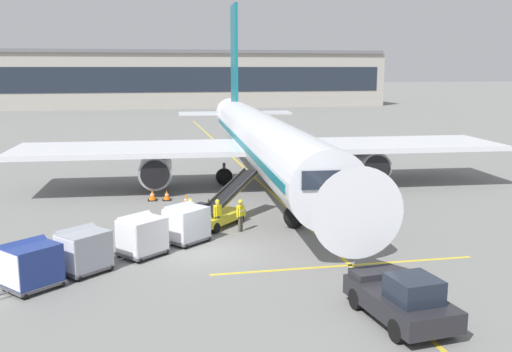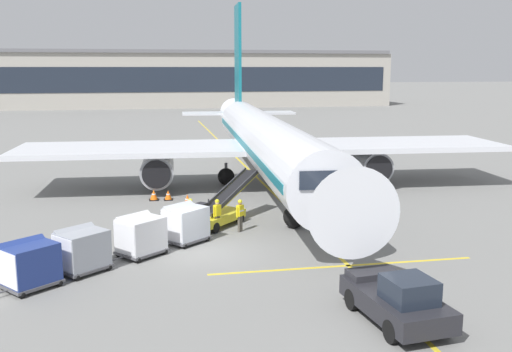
% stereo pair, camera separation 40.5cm
% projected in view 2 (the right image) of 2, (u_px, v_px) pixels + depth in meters
% --- Properties ---
extents(ground_plane, '(600.00, 600.00, 0.00)m').
position_uv_depth(ground_plane, '(206.00, 253.00, 27.52)').
color(ground_plane, slate).
extents(parked_airplane, '(35.03, 44.47, 14.67)m').
position_uv_depth(parked_airplane, '(264.00, 140.00, 42.23)').
color(parked_airplane, silver).
rests_on(parked_airplane, ground).
extents(belt_loader, '(4.58, 4.86, 2.68)m').
position_uv_depth(belt_loader, '(219.00, 210.00, 32.23)').
color(belt_loader, gold).
rests_on(belt_loader, ground).
extents(baggage_cart_lead, '(2.60, 2.51, 1.91)m').
position_uv_depth(baggage_cart_lead, '(185.00, 223.00, 28.95)').
color(baggage_cart_lead, '#515156').
rests_on(baggage_cart_lead, ground).
extents(baggage_cart_second, '(2.60, 2.51, 1.91)m').
position_uv_depth(baggage_cart_second, '(140.00, 235.00, 26.91)').
color(baggage_cart_second, '#515156').
rests_on(baggage_cart_second, ground).
extents(baggage_cart_third, '(2.60, 2.51, 1.91)m').
position_uv_depth(baggage_cart_third, '(82.00, 249.00, 24.76)').
color(baggage_cart_third, '#515156').
rests_on(baggage_cart_third, ground).
extents(baggage_cart_fourth, '(2.60, 2.51, 1.91)m').
position_uv_depth(baggage_cart_fourth, '(29.00, 263.00, 22.94)').
color(baggage_cart_fourth, '#515156').
rests_on(baggage_cart_fourth, ground).
extents(pushback_tug, '(2.61, 4.62, 1.83)m').
position_uv_depth(pushback_tug, '(397.00, 299.00, 19.84)').
color(pushback_tug, '#232328').
rests_on(pushback_tug, ground).
extents(ground_crew_by_loader, '(0.32, 0.56, 1.74)m').
position_uv_depth(ground_crew_by_loader, '(191.00, 212.00, 31.05)').
color(ground_crew_by_loader, '#514C42').
rests_on(ground_crew_by_loader, ground).
extents(ground_crew_by_carts, '(0.46, 0.43, 1.74)m').
position_uv_depth(ground_crew_by_carts, '(217.00, 213.00, 30.89)').
color(ground_crew_by_carts, '#514C42').
rests_on(ground_crew_by_carts, ground).
extents(ground_crew_marshaller, '(0.45, 0.43, 1.74)m').
position_uv_depth(ground_crew_marshaller, '(240.00, 213.00, 30.85)').
color(ground_crew_marshaller, '#514C42').
rests_on(ground_crew_marshaller, ground).
extents(safety_cone_engine_keepout, '(0.58, 0.58, 0.66)m').
position_uv_depth(safety_cone_engine_keepout, '(168.00, 195.00, 38.38)').
color(safety_cone_engine_keepout, black).
rests_on(safety_cone_engine_keepout, ground).
extents(safety_cone_wingtip, '(0.65, 0.65, 0.73)m').
position_uv_depth(safety_cone_wingtip, '(187.00, 200.00, 36.74)').
color(safety_cone_wingtip, black).
rests_on(safety_cone_wingtip, ground).
extents(safety_cone_nose_mark, '(0.62, 0.62, 0.70)m').
position_uv_depth(safety_cone_nose_mark, '(154.00, 195.00, 38.31)').
color(safety_cone_nose_mark, black).
rests_on(safety_cone_nose_mark, ground).
extents(apron_guidance_line_lead_in, '(0.20, 110.00, 0.01)m').
position_uv_depth(apron_guidance_line_lead_in, '(268.00, 188.00, 42.04)').
color(apron_guidance_line_lead_in, yellow).
rests_on(apron_guidance_line_lead_in, ground).
extents(apron_guidance_line_stop_bar, '(12.00, 0.20, 0.01)m').
position_uv_depth(apron_guidance_line_stop_bar, '(344.00, 266.00, 25.66)').
color(apron_guidance_line_stop_bar, yellow).
rests_on(apron_guidance_line_stop_bar, ground).
extents(terminal_building, '(118.77, 19.26, 12.18)m').
position_uv_depth(terminal_building, '(120.00, 79.00, 129.17)').
color(terminal_building, '#A8A399').
rests_on(terminal_building, ground).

